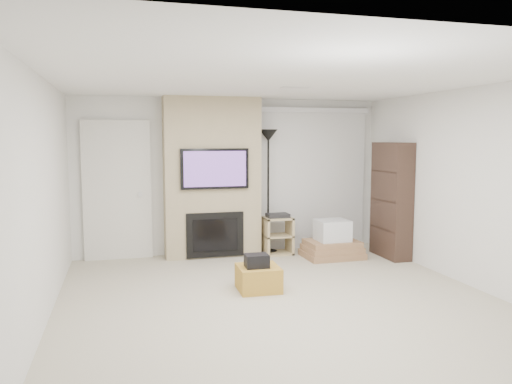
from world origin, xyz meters
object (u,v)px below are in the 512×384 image
object	(u,v)px
bookshelf	(391,200)
av_stand	(278,233)
ottoman	(258,278)
floor_lamp	(268,156)
box_stack	(332,243)

from	to	relation	value
bookshelf	av_stand	bearing A→B (deg)	158.91
ottoman	av_stand	distance (m)	1.97
floor_lamp	av_stand	size ratio (longest dim) A/B	3.04
av_stand	bookshelf	bearing A→B (deg)	-21.09
box_stack	bookshelf	bearing A→B (deg)	-12.07
av_stand	bookshelf	distance (m)	1.86
floor_lamp	av_stand	xyz separation A→B (m)	(0.12, -0.13, -1.23)
av_stand	bookshelf	size ratio (longest dim) A/B	0.37
floor_lamp	bookshelf	size ratio (longest dim) A/B	1.11
bookshelf	floor_lamp	bearing A→B (deg)	156.54
ottoman	av_stand	xyz separation A→B (m)	(0.82, 1.78, 0.20)
floor_lamp	box_stack	bearing A→B (deg)	-33.50
bookshelf	box_stack	bearing A→B (deg)	167.93
av_stand	box_stack	size ratio (longest dim) A/B	0.74
ottoman	box_stack	size ratio (longest dim) A/B	0.56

